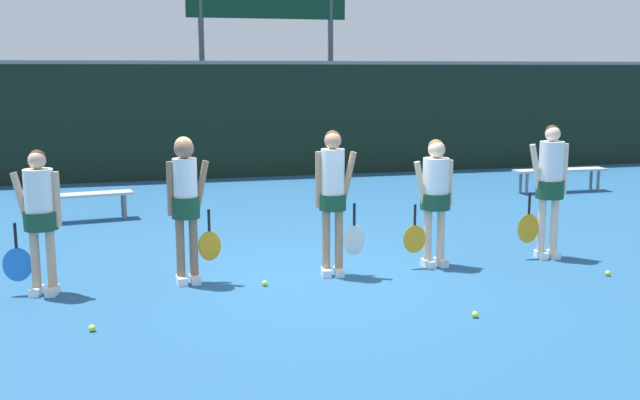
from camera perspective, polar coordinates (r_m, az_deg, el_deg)
The scene contains 14 objects.
ground_plane at distance 9.18m, azimuth 0.16°, elevation -5.70°, with size 140.00×140.00×0.00m, color #235684.
fence_windscreen at distance 17.16m, azimuth -6.92°, elevation 6.11°, with size 60.00×0.08×2.65m.
scoreboard at distance 19.31m, azimuth -4.07°, elevation 14.44°, with size 4.02×0.15×5.06m.
bench_courtside at distance 12.88m, azimuth -17.66°, elevation 0.18°, with size 1.64×0.58×0.46m.
bench_far at distance 15.93m, azimuth 17.83°, elevation 2.04°, with size 1.97×0.38×0.47m.
player_0 at distance 8.74m, azimuth -20.60°, elevation -0.82°, with size 0.66×0.36×1.62m.
player_1 at distance 8.75m, azimuth -10.17°, elevation 0.21°, with size 0.60×0.32×1.72m.
player_2 at distance 8.94m, azimuth 1.02°, elevation 0.64°, with size 0.60×0.33×1.76m.
player_3 at distance 9.48m, azimuth 8.75°, elevation 0.60°, with size 0.66×0.38×1.62m.
player_4 at distance 10.23m, azimuth 17.10°, elevation 1.40°, with size 0.65×0.36×1.76m.
tennis_ball_0 at distance 9.75m, azimuth 21.07°, elevation -5.23°, with size 0.07×0.07×0.07m, color #CCE033.
tennis_ball_2 at distance 8.72m, azimuth -4.24°, elevation -6.35°, with size 0.07×0.07×0.07m, color #CCE033.
tennis_ball_3 at distance 7.80m, azimuth 11.74°, elevation -8.54°, with size 0.07×0.07×0.07m, color #CCE033.
tennis_ball_4 at distance 7.58m, azimuth -16.97°, elevation -9.32°, with size 0.07×0.07×0.07m, color #CCE033.
Camera 1 is at (-2.21, -8.56, 2.49)m, focal length 42.00 mm.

